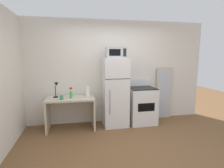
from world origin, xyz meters
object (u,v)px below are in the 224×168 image
Objects in this scene: paper_towel_roll at (88,92)px; microwave at (115,53)px; coffee_mug at (62,97)px; desk at (71,107)px; oven_range at (142,105)px; leaning_mirror at (164,93)px; refrigerator at (115,92)px; desk_lamp at (56,87)px; spray_bottle at (71,94)px.

microwave is (0.66, -0.03, 0.92)m from paper_towel_roll.
coffee_mug is at bearing -163.14° from paper_towel_roll.
oven_range is at bearing 0.44° from desk.
paper_towel_roll is at bearing -173.53° from leaning_mirror.
leaning_mirror is at bearing 9.95° from refrigerator.
refrigerator is (0.66, -0.01, -0.04)m from paper_towel_roll.
desk_lamp reaches higher than paper_towel_roll.
coffee_mug is (0.13, -0.23, -0.19)m from desk_lamp.
refrigerator is at bearing 0.97° from desk.
refrigerator reaches higher than oven_range.
microwave is (0.00, -0.02, 0.96)m from refrigerator.
oven_range is (1.36, -0.02, -0.40)m from paper_towel_roll.
desk_lamp is at bearing 119.61° from coffee_mug.
desk_lamp is 0.32m from coffee_mug.
desk is 1.12m from refrigerator.
desk_lamp is 0.74m from paper_towel_roll.
paper_towel_roll is 1.13m from microwave.
leaning_mirror is (2.09, 0.24, -0.17)m from paper_towel_roll.
coffee_mug is (-0.60, -0.18, -0.07)m from paper_towel_roll.
desk is 1.77m from oven_range.
refrigerator is at bearing 3.40° from spray_bottle.
oven_range is (2.09, -0.06, -0.52)m from desk_lamp.
paper_towel_roll is (0.72, -0.05, -0.12)m from desk_lamp.
microwave reaches higher than refrigerator.
coffee_mug is at bearing -175.25° from oven_range.
microwave reaches higher than spray_bottle.
paper_towel_roll is 0.52× the size of microwave.
spray_bottle is at bearing -178.10° from oven_range.
refrigerator reaches higher than spray_bottle.
coffee_mug reaches higher than desk.
microwave is 0.42× the size of oven_range.
paper_towel_roll is 0.14× the size of refrigerator.
paper_towel_roll is at bearing 177.02° from microwave.
desk is 2.39× the size of microwave.
desk_lamp is 2.15m from oven_range.
desk_lamp is 2.84m from leaning_mirror.
leaning_mirror is at bearing 6.47° from paper_towel_roll.
spray_bottle is at bearing -176.60° from refrigerator.
oven_range is at bearing 1.90° from spray_bottle.
microwave is at bearing 2.26° from spray_bottle.
paper_towel_roll is (0.41, 0.03, 0.35)m from desk.
desk_lamp is at bearing 176.28° from paper_towel_roll.
paper_towel_roll is at bearing 4.38° from desk.
refrigerator is at bearing -170.05° from leaning_mirror.
paper_towel_roll is at bearing 178.85° from refrigerator.
paper_towel_roll reaches higher than desk.
desk is at bearing 113.75° from spray_bottle.
refrigerator is (1.05, 0.06, -0.02)m from spray_bottle.
coffee_mug is 0.06× the size of refrigerator.
microwave reaches higher than leaning_mirror.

